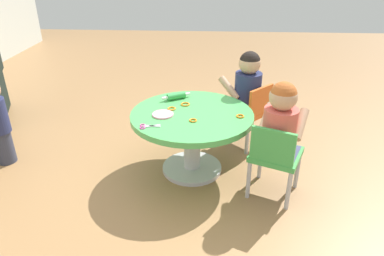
{
  "coord_description": "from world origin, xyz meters",
  "views": [
    {
      "loc": [
        -2.23,
        -0.13,
        1.48
      ],
      "look_at": [
        0.0,
        0.0,
        0.35
      ],
      "focal_mm": 33.1,
      "sensor_mm": 36.0,
      "label": 1
    }
  ],
  "objects_px": {
    "seated_child_right": "(248,83)",
    "child_chair_left": "(275,156)",
    "seated_child_left": "(280,121)",
    "child_chair_right": "(250,111)",
    "craft_scissors": "(147,126)",
    "craft_table": "(192,128)",
    "rolling_pin": "(176,96)"
  },
  "relations": [
    {
      "from": "seated_child_right",
      "to": "child_chair_left",
      "type": "bearing_deg",
      "value": -169.74
    },
    {
      "from": "seated_child_left",
      "to": "seated_child_right",
      "type": "bearing_deg",
      "value": 12.08
    },
    {
      "from": "child_chair_left",
      "to": "child_chair_right",
      "type": "height_order",
      "value": "same"
    },
    {
      "from": "craft_scissors",
      "to": "craft_table",
      "type": "bearing_deg",
      "value": -50.54
    },
    {
      "from": "craft_table",
      "to": "craft_scissors",
      "type": "xyz_separation_m",
      "value": [
        -0.23,
        0.28,
        0.12
      ]
    },
    {
      "from": "child_chair_left",
      "to": "seated_child_right",
      "type": "distance_m",
      "value": 0.76
    },
    {
      "from": "craft_table",
      "to": "seated_child_right",
      "type": "height_order",
      "value": "seated_child_right"
    },
    {
      "from": "child_chair_right",
      "to": "rolling_pin",
      "type": "distance_m",
      "value": 0.63
    },
    {
      "from": "seated_child_right",
      "to": "seated_child_left",
      "type": "bearing_deg",
      "value": -167.92
    },
    {
      "from": "seated_child_left",
      "to": "child_chair_left",
      "type": "bearing_deg",
      "value": 156.68
    },
    {
      "from": "craft_table",
      "to": "child_chair_right",
      "type": "xyz_separation_m",
      "value": [
        0.42,
        -0.44,
        -0.05
      ]
    },
    {
      "from": "rolling_pin",
      "to": "craft_scissors",
      "type": "relative_size",
      "value": 1.51
    },
    {
      "from": "child_chair_right",
      "to": "craft_scissors",
      "type": "height_order",
      "value": "child_chair_right"
    },
    {
      "from": "seated_child_left",
      "to": "craft_scissors",
      "type": "relative_size",
      "value": 3.67
    },
    {
      "from": "child_chair_left",
      "to": "rolling_pin",
      "type": "height_order",
      "value": "child_chair_left"
    },
    {
      "from": "craft_table",
      "to": "craft_scissors",
      "type": "relative_size",
      "value": 6.16
    },
    {
      "from": "craft_scissors",
      "to": "child_chair_left",
      "type": "bearing_deg",
      "value": -93.14
    },
    {
      "from": "seated_child_left",
      "to": "child_chair_right",
      "type": "distance_m",
      "value": 0.7
    },
    {
      "from": "seated_child_right",
      "to": "craft_scissors",
      "type": "xyz_separation_m",
      "value": [
        -0.67,
        0.69,
        -0.06
      ]
    },
    {
      "from": "child_chair_left",
      "to": "seated_child_right",
      "type": "relative_size",
      "value": 1.05
    },
    {
      "from": "seated_child_right",
      "to": "craft_scissors",
      "type": "distance_m",
      "value": 0.97
    },
    {
      "from": "child_chair_right",
      "to": "rolling_pin",
      "type": "xyz_separation_m",
      "value": [
        -0.17,
        0.58,
        0.19
      ]
    },
    {
      "from": "child_chair_right",
      "to": "craft_scissors",
      "type": "bearing_deg",
      "value": 131.84
    },
    {
      "from": "rolling_pin",
      "to": "child_chair_right",
      "type": "bearing_deg",
      "value": -73.53
    },
    {
      "from": "child_chair_right",
      "to": "seated_child_right",
      "type": "xyz_separation_m",
      "value": [
        0.03,
        0.03,
        0.23
      ]
    },
    {
      "from": "craft_table",
      "to": "rolling_pin",
      "type": "xyz_separation_m",
      "value": [
        0.25,
        0.13,
        0.14
      ]
    },
    {
      "from": "rolling_pin",
      "to": "craft_table",
      "type": "bearing_deg",
      "value": -151.32
    },
    {
      "from": "child_chair_left",
      "to": "craft_table",
      "type": "bearing_deg",
      "value": 63.41
    },
    {
      "from": "craft_table",
      "to": "seated_child_left",
      "type": "height_order",
      "value": "seated_child_left"
    },
    {
      "from": "seated_child_left",
      "to": "seated_child_right",
      "type": "xyz_separation_m",
      "value": [
        0.68,
        0.15,
        0.0
      ]
    },
    {
      "from": "seated_child_left",
      "to": "rolling_pin",
      "type": "distance_m",
      "value": 0.85
    },
    {
      "from": "child_chair_left",
      "to": "craft_scissors",
      "type": "height_order",
      "value": "child_chair_left"
    }
  ]
}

